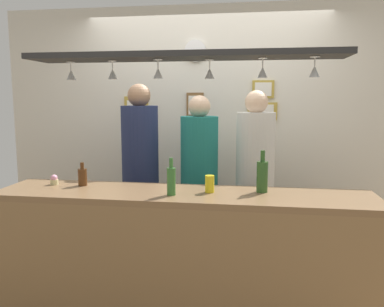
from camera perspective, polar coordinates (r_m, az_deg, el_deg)
The scene contains 23 objects.
ground_plane at distance 3.46m, azimuth -0.27°, elevation -20.34°, with size 8.00×8.00×0.00m, color olive.
back_wall at distance 4.14m, azimuth 2.08°, elevation 3.31°, with size 4.40×0.06×2.60m, color silver.
bar_counter at distance 2.73m, azimuth -1.95°, elevation -12.95°, with size 2.70×0.55×0.98m.
overhead_glass_rack at distance 2.76m, azimuth -1.28°, elevation 14.16°, with size 2.20×0.36×0.04m, color black.
hanging_wineglass_far_left at distance 3.08m, azimuth -17.36°, elevation 11.08°, with size 0.07×0.07×0.13m.
hanging_wineglass_left at distance 2.91m, azimuth -11.60°, elevation 11.47°, with size 0.07×0.07×0.13m.
hanging_wineglass_center_left at distance 2.77m, azimuth -5.01°, elevation 11.78°, with size 0.07×0.07×0.13m.
hanging_wineglass_center at distance 2.78m, azimuth 2.60°, elevation 11.80°, with size 0.07×0.07×0.13m.
hanging_wineglass_center_right at distance 2.71m, azimuth 10.32°, elevation 11.78°, with size 0.07×0.07×0.13m.
hanging_wineglass_right at distance 2.70m, azimuth 17.57°, elevation 11.55°, with size 0.07×0.07×0.13m.
person_left_navy_shirt at distance 3.64m, azimuth -7.62°, elevation -0.96°, with size 0.34×0.34×1.78m.
person_middle_teal_shirt at distance 3.53m, azimuth 1.08°, elevation -2.28°, with size 0.34×0.34×1.67m.
person_right_white_patterned_shirt at distance 3.50m, azimuth 9.25°, elevation -2.02°, with size 0.34×0.34×1.72m.
bottle_champagne_green at distance 2.80m, azimuth 10.29°, elevation -3.24°, with size 0.08×0.08×0.30m.
bottle_beer_green_import at distance 2.68m, azimuth -3.07°, elevation -3.96°, with size 0.06×0.06×0.26m.
bottle_beer_brown_stubby at distance 3.09m, azimuth -15.81°, elevation -3.27°, with size 0.07×0.07×0.18m.
drink_can at distance 2.76m, azimuth 2.62°, elevation -4.49°, with size 0.07×0.07×0.12m, color yellow.
cupcake at distance 3.19m, azimuth -19.61°, elevation -3.70°, with size 0.06×0.06×0.08m.
picture_frame_caricature at distance 4.24m, azimuth -8.18°, elevation 6.01°, with size 0.26×0.02×0.34m.
picture_frame_lower_pair at distance 4.06m, azimuth 10.30°, elevation 6.14°, with size 0.30×0.02×0.18m.
picture_frame_crest at distance 4.10m, azimuth 0.45°, elevation 7.13°, with size 0.18×0.02×0.26m.
picture_frame_upper_small at distance 4.06m, azimuth 10.42°, elevation 9.28°, with size 0.22×0.02×0.18m.
wall_clock at distance 4.12m, azimuth 0.49°, elevation 14.86°, with size 0.22×0.22×0.03m, color white.
Camera 1 is at (0.47, -3.00, 1.64)m, focal length 36.26 mm.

